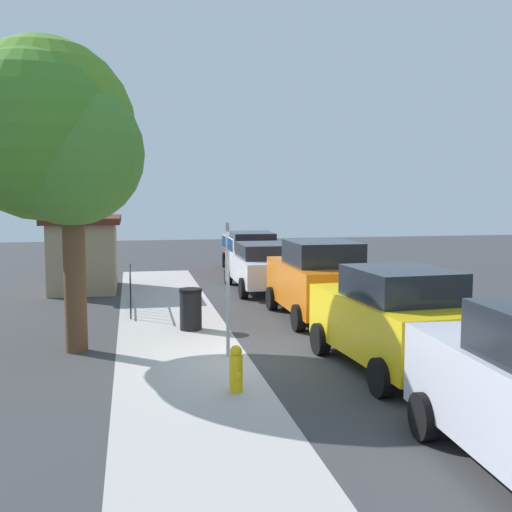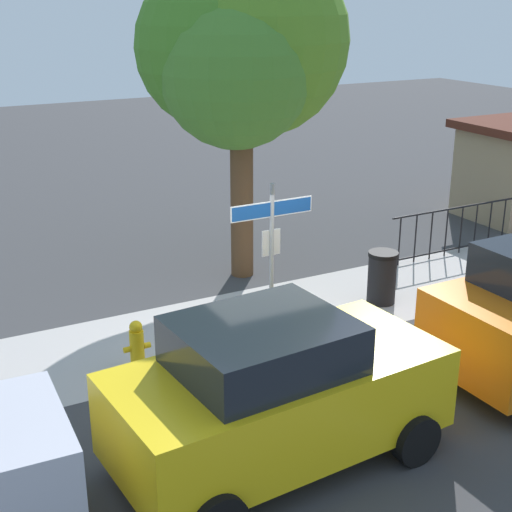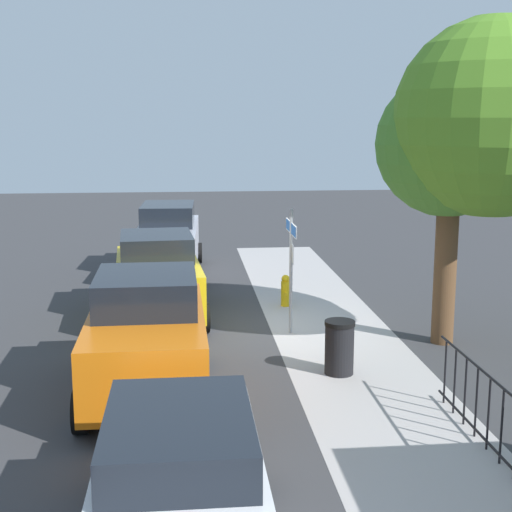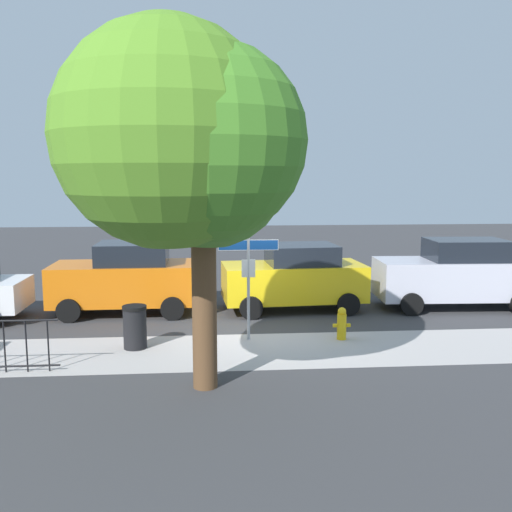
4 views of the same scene
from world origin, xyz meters
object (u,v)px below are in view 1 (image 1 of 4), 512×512
(utility_shed, at_px, (84,253))
(car_orange, at_px, (320,280))
(car_yellow, at_px, (395,319))
(car_white, at_px, (261,266))
(fire_hydrant, at_px, (236,369))
(street_sign, at_px, (228,266))
(shade_tree, at_px, (47,136))
(car_red, at_px, (251,251))
(trash_bin, at_px, (191,309))

(utility_shed, bearing_deg, car_orange, -133.86)
(car_yellow, relative_size, car_white, 0.94)
(car_white, distance_m, fire_hydrant, 10.58)
(car_orange, height_order, fire_hydrant, car_orange)
(street_sign, xyz_separation_m, car_yellow, (-1.54, -2.86, -0.86))
(shade_tree, relative_size, utility_shed, 1.90)
(shade_tree, relative_size, fire_hydrant, 8.23)
(car_red, bearing_deg, car_white, 175.96)
(car_yellow, height_order, car_white, car_yellow)
(car_yellow, xyz_separation_m, trash_bin, (4.14, 3.36, -0.46))
(car_red, bearing_deg, car_yellow, -177.38)
(shade_tree, relative_size, car_yellow, 1.55)
(car_white, height_order, utility_shed, utility_shed)
(car_white, bearing_deg, street_sign, 163.67)
(car_yellow, height_order, trash_bin, car_yellow)
(car_yellow, xyz_separation_m, car_red, (14.39, -0.03, -0.12))
(car_orange, bearing_deg, fire_hydrant, 150.07)
(car_red, bearing_deg, car_orange, -177.39)
(shade_tree, distance_m, car_orange, 7.47)
(street_sign, xyz_separation_m, car_orange, (3.27, -2.87, -0.81))
(street_sign, height_order, shade_tree, shade_tree)
(car_white, relative_size, fire_hydrant, 5.68)
(street_sign, relative_size, car_orange, 0.66)
(utility_shed, bearing_deg, trash_bin, -156.55)
(trash_bin, bearing_deg, car_red, -18.30)
(car_yellow, xyz_separation_m, utility_shed, (10.83, 6.26, 0.28))
(car_yellow, bearing_deg, fire_hydrant, 98.42)
(shade_tree, bearing_deg, car_yellow, -113.43)
(car_yellow, height_order, utility_shed, utility_shed)
(shade_tree, height_order, car_yellow, shade_tree)
(car_white, height_order, car_red, car_red)
(car_white, bearing_deg, car_orange, -173.72)
(utility_shed, bearing_deg, car_white, -102.16)
(street_sign, relative_size, car_white, 0.60)
(street_sign, xyz_separation_m, car_white, (8.06, -2.32, -1.00))
(street_sign, height_order, car_white, street_sign)
(car_orange, distance_m, utility_shed, 8.70)
(street_sign, distance_m, car_white, 8.45)
(car_orange, distance_m, car_red, 9.59)
(car_red, relative_size, utility_shed, 1.37)
(utility_shed, relative_size, fire_hydrant, 4.34)
(car_white, bearing_deg, utility_shed, 77.59)
(utility_shed, xyz_separation_m, trash_bin, (-6.68, -2.90, -0.75))
(fire_hydrant, bearing_deg, utility_shed, 15.55)
(shade_tree, distance_m, car_red, 13.74)
(car_yellow, bearing_deg, car_orange, -4.16)
(street_sign, height_order, car_red, street_sign)
(utility_shed, height_order, trash_bin, utility_shed)
(car_orange, relative_size, fire_hydrant, 5.19)
(car_orange, bearing_deg, street_sign, 138.01)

